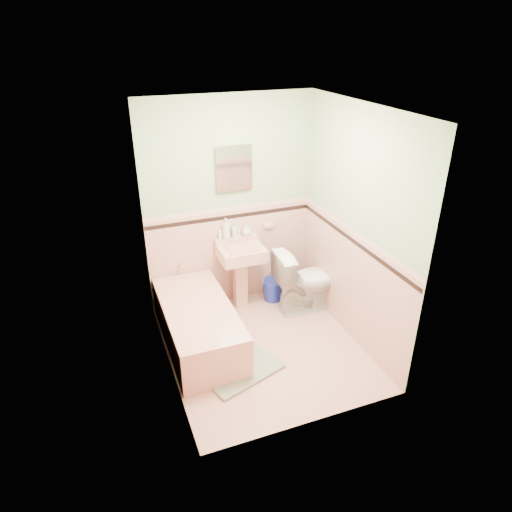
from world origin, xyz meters
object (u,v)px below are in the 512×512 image
object	(u,v)px
soap_bottle_left	(226,229)
medicine_cabinet	(234,168)
bucket	(273,290)
shoe	(223,368)
toilet	(307,280)
soap_bottle_mid	(235,230)
soap_bottle_right	(246,230)
bathtub	(199,327)
sink	(242,278)

from	to	relation	value
soap_bottle_left	medicine_cabinet	bearing A→B (deg)	13.95
bucket	shoe	bearing A→B (deg)	-132.07
toilet	medicine_cabinet	bearing A→B (deg)	56.37
soap_bottle_mid	soap_bottle_right	world-z (taller)	soap_bottle_mid
soap_bottle_mid	toilet	size ratio (longest dim) A/B	0.22
bathtub	sink	distance (m)	0.88
sink	bathtub	bearing A→B (deg)	-142.07
sink	soap_bottle_left	world-z (taller)	soap_bottle_left
soap_bottle_mid	bucket	distance (m)	0.94
soap_bottle_mid	bucket	size ratio (longest dim) A/B	0.65
medicine_cabinet	soap_bottle_mid	world-z (taller)	medicine_cabinet
bathtub	medicine_cabinet	distance (m)	1.78
soap_bottle_mid	shoe	world-z (taller)	soap_bottle_mid
bathtub	toilet	distance (m)	1.42
soap_bottle_mid	toilet	distance (m)	1.04
toilet	bucket	size ratio (longest dim) A/B	2.90
soap_bottle_mid	toilet	bearing A→B (deg)	-33.84
soap_bottle_left	soap_bottle_mid	world-z (taller)	soap_bottle_left
soap_bottle_left	toilet	xyz separation A→B (m)	(0.84, -0.49, -0.60)
soap_bottle_right	toilet	world-z (taller)	soap_bottle_right
sink	toilet	world-z (taller)	sink
soap_bottle_right	bucket	world-z (taller)	soap_bottle_right
bathtub	medicine_cabinet	size ratio (longest dim) A/B	3.23
soap_bottle_mid	soap_bottle_right	size ratio (longest dim) A/B	1.26
soap_bottle_mid	shoe	bearing A→B (deg)	-114.23
sink	soap_bottle_left	bearing A→B (deg)	123.85
sink	shoe	xyz separation A→B (m)	(-0.58, -1.08, -0.35)
soap_bottle_left	bucket	bearing A→B (deg)	-16.03
bathtub	soap_bottle_left	world-z (taller)	soap_bottle_left
soap_bottle_left	soap_bottle_right	distance (m)	0.25
bucket	toilet	bearing A→B (deg)	-48.33
medicine_cabinet	shoe	xyz separation A→B (m)	(-0.58, -1.29, -1.64)
medicine_cabinet	soap_bottle_left	distance (m)	0.71
sink	bucket	distance (m)	0.50
bucket	sink	bearing A→B (deg)	-176.63
medicine_cabinet	shoe	size ratio (longest dim) A/B	3.03
soap_bottle_right	toilet	xyz separation A→B (m)	(0.59, -0.49, -0.55)
soap_bottle_right	toilet	distance (m)	0.94
bathtub	bucket	bearing A→B (deg)	26.76
sink	soap_bottle_right	bearing A→B (deg)	54.80
soap_bottle_mid	bucket	world-z (taller)	soap_bottle_mid
toilet	shoe	xyz separation A→B (m)	(-1.29, -0.78, -0.33)
medicine_cabinet	sink	bearing A→B (deg)	-90.00
soap_bottle_right	shoe	world-z (taller)	soap_bottle_right
soap_bottle_left	soap_bottle_right	world-z (taller)	soap_bottle_left
medicine_cabinet	soap_bottle_left	bearing A→B (deg)	-166.05
bucket	soap_bottle_mid	bearing A→B (deg)	160.17
toilet	bucket	bearing A→B (deg)	43.90
sink	soap_bottle_right	size ratio (longest dim) A/B	5.85
soap_bottle_left	shoe	bearing A→B (deg)	-109.95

